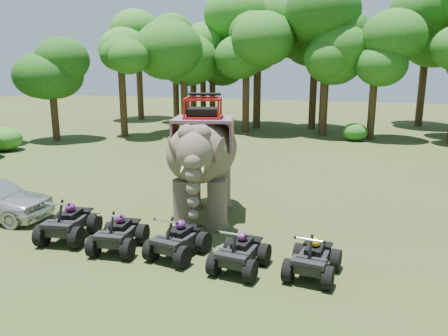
# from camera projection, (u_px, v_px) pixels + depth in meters

# --- Properties ---
(ground) EXTENTS (110.00, 110.00, 0.00)m
(ground) POSITION_uv_depth(u_px,v_px,m) (212.00, 236.00, 13.56)
(ground) COLOR #47381E
(ground) RESTS_ON ground
(elephant) EXTENTS (3.40, 5.43, 4.23)m
(elephant) POSITION_uv_depth(u_px,v_px,m) (203.00, 158.00, 14.77)
(elephant) COLOR brown
(elephant) RESTS_ON ground
(atv_0) EXTENTS (1.61, 2.02, 1.36)m
(atv_0) POSITION_uv_depth(u_px,v_px,m) (68.00, 218.00, 13.16)
(atv_0) COLOR black
(atv_0) RESTS_ON ground
(atv_1) EXTENTS (1.43, 1.83, 1.25)m
(atv_1) POSITION_uv_depth(u_px,v_px,m) (118.00, 229.00, 12.41)
(atv_1) COLOR black
(atv_1) RESTS_ON ground
(atv_2) EXTENTS (1.48, 1.86, 1.24)m
(atv_2) POSITION_uv_depth(u_px,v_px,m) (178.00, 235.00, 11.98)
(atv_2) COLOR black
(atv_2) RESTS_ON ground
(atv_3) EXTENTS (1.36, 1.75, 1.22)m
(atv_3) POSITION_uv_depth(u_px,v_px,m) (240.00, 247.00, 11.19)
(atv_3) COLOR black
(atv_3) RESTS_ON ground
(atv_4) EXTENTS (1.34, 1.74, 1.21)m
(atv_4) POSITION_uv_depth(u_px,v_px,m) (313.00, 253.00, 10.85)
(atv_4) COLOR black
(atv_4) RESTS_ON ground
(tree_0) EXTENTS (6.64, 6.64, 9.48)m
(tree_0) POSITION_uv_depth(u_px,v_px,m) (314.00, 71.00, 35.49)
(tree_0) COLOR #195114
(tree_0) RESTS_ON ground
(tree_1) EXTENTS (5.36, 5.36, 7.66)m
(tree_1) POSITION_uv_depth(u_px,v_px,m) (374.00, 85.00, 30.59)
(tree_1) COLOR #195114
(tree_1) RESTS_ON ground
(tree_22) EXTENTS (4.57, 4.57, 6.53)m
(tree_22) POSITION_uv_depth(u_px,v_px,m) (53.00, 94.00, 30.09)
(tree_22) COLOR #195114
(tree_22) RESTS_ON ground
(tree_23) EXTENTS (5.11, 5.11, 7.30)m
(tree_23) POSITION_uv_depth(u_px,v_px,m) (122.00, 87.00, 31.78)
(tree_23) COLOR #195114
(tree_23) RESTS_ON ground
(tree_24) EXTENTS (5.96, 5.96, 8.52)m
(tree_24) POSITION_uv_depth(u_px,v_px,m) (184.00, 78.00, 33.55)
(tree_24) COLOR #195114
(tree_24) RESTS_ON ground
(tree_25) EXTENTS (5.80, 5.80, 8.29)m
(tree_25) POSITION_uv_depth(u_px,v_px,m) (246.00, 79.00, 33.77)
(tree_25) COLOR #195114
(tree_25) RESTS_ON ground
(tree_26) EXTENTS (6.58, 6.58, 9.40)m
(tree_26) POSITION_uv_depth(u_px,v_px,m) (139.00, 70.00, 41.73)
(tree_26) COLOR #195114
(tree_26) RESTS_ON ground
(tree_27) EXTENTS (7.52, 7.52, 10.74)m
(tree_27) POSITION_uv_depth(u_px,v_px,m) (258.00, 63.00, 35.99)
(tree_27) COLOR #195114
(tree_27) RESTS_ON ground
(tree_28) EXTENTS (6.75, 6.75, 9.64)m
(tree_28) POSITION_uv_depth(u_px,v_px,m) (325.00, 70.00, 32.64)
(tree_28) COLOR #195114
(tree_28) RESTS_ON ground
(tree_29) EXTENTS (5.40, 5.40, 7.71)m
(tree_29) POSITION_uv_depth(u_px,v_px,m) (193.00, 81.00, 36.97)
(tree_29) COLOR #195114
(tree_29) RESTS_ON ground
(tree_30) EXTENTS (7.43, 7.43, 10.61)m
(tree_30) POSITION_uv_depth(u_px,v_px,m) (424.00, 64.00, 36.87)
(tree_30) COLOR #195114
(tree_30) RESTS_ON ground
(tree_31) EXTENTS (5.40, 5.40, 7.71)m
(tree_31) POSITION_uv_depth(u_px,v_px,m) (212.00, 81.00, 37.69)
(tree_31) COLOR #195114
(tree_31) RESTS_ON ground
(tree_34) EXTENTS (5.00, 5.00, 7.15)m
(tree_34) POSITION_uv_depth(u_px,v_px,m) (203.00, 84.00, 38.96)
(tree_34) COLOR #195114
(tree_34) RESTS_ON ground
(tree_35) EXTENTS (5.38, 5.38, 7.69)m
(tree_35) POSITION_uv_depth(u_px,v_px,m) (176.00, 81.00, 38.48)
(tree_35) COLOR #195114
(tree_35) RESTS_ON ground
(tree_36) EXTENTS (5.93, 5.93, 8.47)m
(tree_36) POSITION_uv_depth(u_px,v_px,m) (325.00, 78.00, 32.16)
(tree_36) COLOR #195114
(tree_36) RESTS_ON ground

